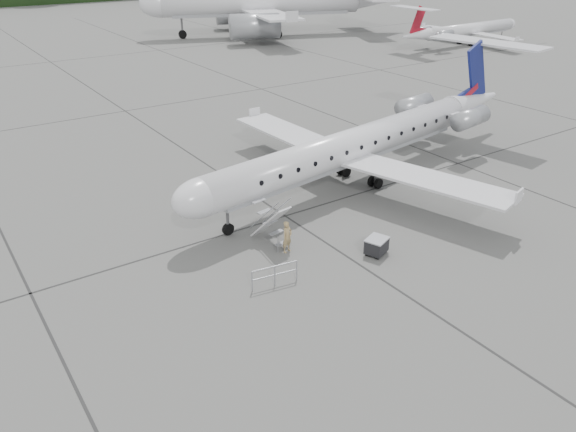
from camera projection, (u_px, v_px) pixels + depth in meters
ground at (412, 228)px, 30.45m from camera, size 320.00×320.00×0.00m
main_regional_jet at (351, 130)px, 34.06m from camera, size 31.39×24.70×7.33m
airstair at (270, 223)px, 28.52m from camera, size 1.18×2.32×2.30m
passenger at (287, 237)px, 27.84m from camera, size 0.69×0.55×1.66m
safety_railing at (275, 276)px, 25.25m from camera, size 2.18×0.43×1.00m
baggage_cart at (376, 246)px, 27.77m from camera, size 1.31×1.20×0.93m
bg_regional_right at (472, 23)px, 81.15m from camera, size 23.08×16.79×5.99m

